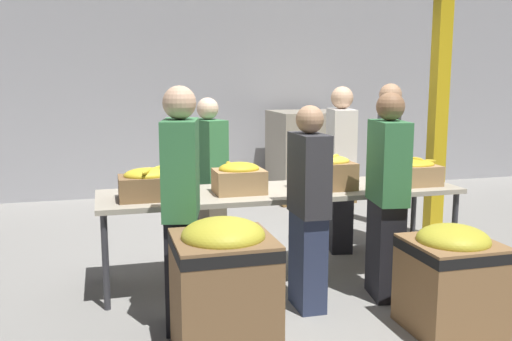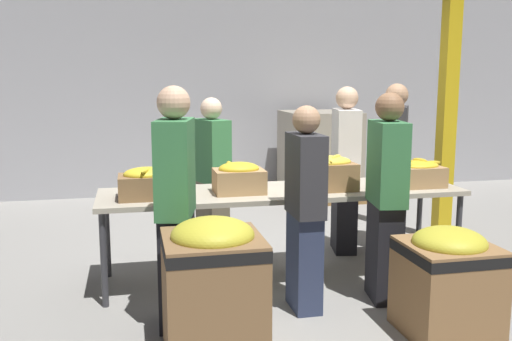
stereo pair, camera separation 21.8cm
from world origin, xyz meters
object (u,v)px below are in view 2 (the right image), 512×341
Objects in this scene: volunteer_2 at (345,171)px; volunteer_4 at (394,168)px; support_pillar at (451,47)px; pallet_stack_0 at (319,156)px; volunteer_3 at (305,210)px; banana_box_0 at (147,183)px; donation_bin_0 at (213,285)px; banana_box_2 at (325,172)px; donation_bin_1 at (447,278)px; sorting_table at (282,195)px; volunteer_5 at (386,199)px; volunteer_0 at (212,179)px; volunteer_1 at (176,210)px; banana_box_1 at (239,177)px; banana_box_3 at (418,173)px.

volunteer_2 is 0.98× the size of volunteer_4.
support_pillar is 2.72m from pallet_stack_0.
volunteer_3 is at bearing -16.93° from volunteer_4.
banana_box_0 is 0.49× the size of donation_bin_0.
banana_box_0 is 3.38m from support_pillar.
banana_box_2 is 0.56× the size of donation_bin_0.
donation_bin_1 is at bearing -119.52° from support_pillar.
sorting_table reaches higher than donation_bin_1.
banana_box_2 is 1.73m from donation_bin_0.
volunteer_5 reaches higher than banana_box_2.
volunteer_5 is (1.14, -1.36, 0.04)m from volunteer_0.
volunteer_1 reaches higher than volunteer_4.
banana_box_1 is (0.74, 0.05, 0.01)m from banana_box_0.
volunteer_4 is at bearing -91.19° from pallet_stack_0.
support_pillar is (2.33, 0.81, 1.10)m from banana_box_1.
volunteer_5 is (1.59, 0.13, -0.03)m from volunteer_1.
banana_box_0 is at bearing 26.84° from volunteer_1.
volunteer_4 is 0.41× the size of support_pillar.
banana_box_0 is 2.32m from banana_box_3.
donation_bin_1 is at bearing -94.30° from volunteer_1.
donation_bin_1 is (0.78, -1.30, -0.33)m from sorting_table.
banana_box_3 reaches higher than donation_bin_0.
support_pillar is at bearing -75.13° from pallet_stack_0.
volunteer_1 is 1.02× the size of volunteer_2.
volunteer_2 is (0.79, 0.60, 0.08)m from sorting_table.
banana_box_1 is 0.25× the size of volunteer_5.
volunteer_2 is (1.29, -0.12, 0.05)m from volunteer_0.
volunteer_4 is at bearing 24.37° from sorting_table.
support_pillar is (1.97, 1.44, 1.25)m from volunteer_3.
banana_box_3 is 0.26× the size of volunteer_2.
banana_box_3 is 0.80m from volunteer_2.
volunteer_3 is at bearing -120.87° from banana_box_2.
banana_box_1 is 1.35m from volunteer_2.
banana_box_1 is 1.80m from volunteer_4.
banana_box_3 is at bearing -59.65° from volunteer_1.
donation_bin_1 is at bearing -59.00° from sorting_table.
banana_box_2 is 0.82m from volunteer_2.
donation_bin_1 is at bearing -47.18° from banana_box_1.
volunteer_1 reaches higher than volunteer_2.
banana_box_1 is 0.25× the size of volunteer_4.
sorting_table is 0.76× the size of support_pillar.
volunteer_0 reaches higher than sorting_table.
banana_box_2 is 0.30× the size of volunteer_4.
volunteer_0 is 1.24× the size of pallet_stack_0.
donation_bin_0 is at bearing -28.39° from volunteer_2.
support_pillar reaches higher than banana_box_0.
volunteer_1 is 0.66m from donation_bin_0.
volunteer_4 is at bearing 74.71° from donation_bin_1.
pallet_stack_0 reaches higher than banana_box_0.
banana_box_1 is at bearing -173.11° from sorting_table.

